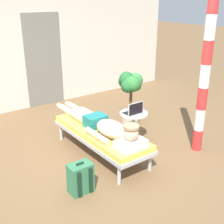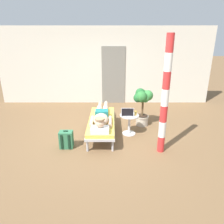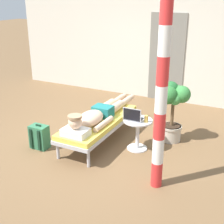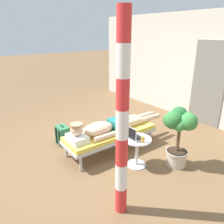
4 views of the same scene
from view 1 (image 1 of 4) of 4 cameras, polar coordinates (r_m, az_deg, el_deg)
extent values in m
plane|color=brown|center=(4.65, -2.09, -9.11)|extent=(40.00, 40.00, 0.00)
cube|color=beige|center=(6.78, -16.09, 12.03)|extent=(7.60, 0.20, 2.70)
cube|color=slate|center=(6.86, -12.98, 9.59)|extent=(0.84, 0.03, 2.04)
cylinder|color=#B7B7BC|center=(5.28, -9.76, -3.81)|extent=(0.05, 0.05, 0.28)
cylinder|color=#B7B7BC|center=(5.52, -4.62, -2.39)|extent=(0.05, 0.05, 0.28)
cylinder|color=#B7B7BC|center=(4.03, 1.38, -11.98)|extent=(0.05, 0.05, 0.28)
cylinder|color=#B7B7BC|center=(4.35, 7.28, -9.49)|extent=(0.05, 0.05, 0.28)
cube|color=#B7B7BC|center=(4.68, -2.15, -4.60)|extent=(0.66, 1.86, 0.06)
cube|color=#E5CC4C|center=(4.65, -2.16, -3.82)|extent=(0.63, 1.82, 0.08)
cube|color=white|center=(4.09, 3.62, -6.10)|extent=(0.40, 0.28, 0.11)
sphere|color=beige|center=(4.01, 3.67, -4.07)|extent=(0.21, 0.21, 0.21)
cylinder|color=tan|center=(3.97, 3.71, -2.84)|extent=(0.22, 0.22, 0.03)
ellipsoid|color=beige|center=(4.37, -0.06, -3.27)|extent=(0.35, 0.60, 0.23)
cylinder|color=beige|center=(4.32, -2.81, -4.61)|extent=(0.09, 0.55, 0.09)
cylinder|color=beige|center=(4.56, 1.79, -3.17)|extent=(0.09, 0.55, 0.09)
cube|color=#1E7272|center=(4.70, -3.18, -1.73)|extent=(0.33, 0.26, 0.19)
cylinder|color=beige|center=(4.94, -6.18, -0.92)|extent=(0.15, 0.42, 0.15)
cylinder|color=beige|center=(5.29, -8.55, 0.30)|extent=(0.11, 0.44, 0.11)
ellipsoid|color=beige|center=(5.54, -9.97, 1.12)|extent=(0.09, 0.20, 0.10)
cylinder|color=beige|center=(5.02, -4.51, -0.48)|extent=(0.15, 0.42, 0.15)
cylinder|color=beige|center=(5.37, -6.95, 0.69)|extent=(0.11, 0.44, 0.11)
ellipsoid|color=beige|center=(5.61, -8.43, 1.48)|extent=(0.09, 0.20, 0.10)
cylinder|color=silver|center=(5.23, 4.05, -5.38)|extent=(0.34, 0.34, 0.02)
cylinder|color=silver|center=(5.12, 4.12, -2.89)|extent=(0.06, 0.06, 0.48)
cylinder|color=silver|center=(5.02, 4.19, -0.27)|extent=(0.48, 0.48, 0.02)
cube|color=silver|center=(4.98, 3.67, -0.20)|extent=(0.31, 0.22, 0.02)
cube|color=black|center=(4.98, 3.60, -0.06)|extent=(0.27, 0.15, 0.00)
cube|color=silver|center=(4.85, 4.58, 0.64)|extent=(0.31, 0.01, 0.21)
cube|color=black|center=(4.85, 4.64, 0.61)|extent=(0.29, 0.00, 0.19)
cylinder|color=gold|center=(5.07, 5.68, 0.74)|extent=(0.06, 0.06, 0.11)
cube|color=#33724C|center=(3.88, -6.05, -12.49)|extent=(0.30, 0.20, 0.40)
cube|color=#33724C|center=(4.01, -6.91, -12.53)|extent=(0.23, 0.04, 0.18)
cube|color=black|center=(3.77, -6.26, -13.67)|extent=(0.04, 0.02, 0.34)
cube|color=black|center=(3.84, -4.09, -12.87)|extent=(0.04, 0.02, 0.34)
cube|color=black|center=(3.77, -6.18, -9.82)|extent=(0.10, 0.02, 0.02)
cylinder|color=#BFB29E|center=(5.80, 3.54, -1.13)|extent=(0.34, 0.34, 0.28)
cylinder|color=#BFB29E|center=(5.76, 3.56, -0.02)|extent=(0.37, 0.37, 0.04)
cylinder|color=#332319|center=(5.75, 3.57, 0.21)|extent=(0.31, 0.31, 0.01)
cylinder|color=brown|center=(5.67, 3.62, 2.44)|extent=(0.06, 0.06, 0.48)
sphere|color=#38843D|center=(5.67, 4.47, 6.05)|extent=(0.29, 0.29, 0.29)
sphere|color=#38843D|center=(5.65, 3.53, 6.15)|extent=(0.24, 0.24, 0.24)
sphere|color=#2D7233|center=(5.69, 2.40, 5.88)|extent=(0.24, 0.24, 0.24)
sphere|color=#23602D|center=(5.55, 2.81, 6.33)|extent=(0.28, 0.28, 0.28)
sphere|color=#23602D|center=(5.44, 3.03, 5.01)|extent=(0.25, 0.25, 0.25)
sphere|color=#2D7233|center=(5.45, 3.98, 5.42)|extent=(0.30, 0.30, 0.30)
sphere|color=#429347|center=(5.55, 4.66, 5.05)|extent=(0.20, 0.20, 0.20)
cylinder|color=red|center=(5.05, 16.04, -5.09)|extent=(0.15, 0.15, 0.35)
cylinder|color=white|center=(4.91, 16.46, -1.39)|extent=(0.15, 0.15, 0.35)
cylinder|color=red|center=(4.79, 16.89, 2.51)|extent=(0.15, 0.15, 0.35)
cylinder|color=white|center=(4.69, 17.35, 6.60)|extent=(0.15, 0.15, 0.35)
cylinder|color=red|center=(4.62, 17.84, 10.83)|extent=(0.15, 0.15, 0.35)
cylinder|color=white|center=(4.58, 18.35, 15.17)|extent=(0.15, 0.15, 0.35)
cylinder|color=red|center=(4.56, 18.89, 19.57)|extent=(0.15, 0.15, 0.35)
camera|label=2|loc=(3.02, 84.43, 4.46)|focal=34.22mm
camera|label=3|loc=(4.86, 65.16, 10.69)|focal=49.72mm
camera|label=4|loc=(5.60, 42.70, 14.72)|focal=35.06mm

